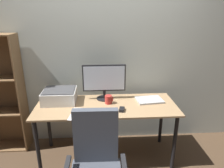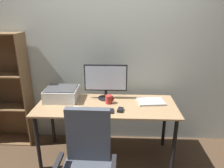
{
  "view_description": "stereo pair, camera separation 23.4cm",
  "coord_description": "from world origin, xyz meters",
  "px_view_note": "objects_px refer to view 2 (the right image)",
  "views": [
    {
      "loc": [
        -0.07,
        -2.26,
        1.8
      ],
      "look_at": [
        0.07,
        0.0,
        1.0
      ],
      "focal_mm": 33.18,
      "sensor_mm": 36.0,
      "label": 1
    },
    {
      "loc": [
        0.16,
        -2.26,
        1.8
      ],
      "look_at": [
        0.07,
        0.0,
        1.0
      ],
      "focal_mm": 33.18,
      "sensor_mm": 36.0,
      "label": 2
    }
  ],
  "objects_px": {
    "mouse": "(120,110)",
    "printer": "(62,94)",
    "bookshelf": "(6,91)",
    "keyboard": "(101,111)",
    "monitor": "(106,80)",
    "laptop": "(151,102)",
    "coffee_mug": "(109,99)",
    "desk": "(106,111)"
  },
  "relations": [
    {
      "from": "monitor",
      "to": "mouse",
      "type": "xyz_separation_m",
      "value": [
        0.19,
        -0.35,
        -0.24
      ]
    },
    {
      "from": "mouse",
      "to": "printer",
      "type": "distance_m",
      "value": 0.8
    },
    {
      "from": "coffee_mug",
      "to": "bookshelf",
      "type": "bearing_deg",
      "value": 168.72
    },
    {
      "from": "coffee_mug",
      "to": "laptop",
      "type": "bearing_deg",
      "value": 4.87
    },
    {
      "from": "coffee_mug",
      "to": "laptop",
      "type": "distance_m",
      "value": 0.52
    },
    {
      "from": "laptop",
      "to": "monitor",
      "type": "bearing_deg",
      "value": 163.5
    },
    {
      "from": "desk",
      "to": "monitor",
      "type": "relative_size",
      "value": 3.14
    },
    {
      "from": "bookshelf",
      "to": "laptop",
      "type": "bearing_deg",
      "value": -7.08
    },
    {
      "from": "keyboard",
      "to": "mouse",
      "type": "relative_size",
      "value": 3.02
    },
    {
      "from": "laptop",
      "to": "printer",
      "type": "relative_size",
      "value": 0.8
    },
    {
      "from": "mouse",
      "to": "coffee_mug",
      "type": "distance_m",
      "value": 0.25
    },
    {
      "from": "coffee_mug",
      "to": "printer",
      "type": "distance_m",
      "value": 0.61
    },
    {
      "from": "laptop",
      "to": "keyboard",
      "type": "bearing_deg",
      "value": -161.94
    },
    {
      "from": "keyboard",
      "to": "printer",
      "type": "bearing_deg",
      "value": 148.99
    },
    {
      "from": "mouse",
      "to": "bookshelf",
      "type": "bearing_deg",
      "value": 175.99
    },
    {
      "from": "mouse",
      "to": "printer",
      "type": "relative_size",
      "value": 0.24
    },
    {
      "from": "keyboard",
      "to": "bookshelf",
      "type": "height_order",
      "value": "bookshelf"
    },
    {
      "from": "monitor",
      "to": "coffee_mug",
      "type": "height_order",
      "value": "monitor"
    },
    {
      "from": "monitor",
      "to": "keyboard",
      "type": "height_order",
      "value": "monitor"
    },
    {
      "from": "mouse",
      "to": "coffee_mug",
      "type": "xyz_separation_m",
      "value": [
        -0.14,
        0.21,
        0.04
      ]
    },
    {
      "from": "desk",
      "to": "printer",
      "type": "height_order",
      "value": "printer"
    },
    {
      "from": "mouse",
      "to": "bookshelf",
      "type": "xyz_separation_m",
      "value": [
        -1.58,
        0.5,
        0.01
      ]
    },
    {
      "from": "monitor",
      "to": "keyboard",
      "type": "xyz_separation_m",
      "value": [
        -0.03,
        -0.37,
        -0.25
      ]
    },
    {
      "from": "mouse",
      "to": "printer",
      "type": "bearing_deg",
      "value": 171.62
    },
    {
      "from": "keyboard",
      "to": "mouse",
      "type": "height_order",
      "value": "mouse"
    },
    {
      "from": "coffee_mug",
      "to": "laptop",
      "type": "xyz_separation_m",
      "value": [
        0.52,
        0.04,
        -0.04
      ]
    },
    {
      "from": "laptop",
      "to": "printer",
      "type": "xyz_separation_m",
      "value": [
        -1.12,
        0.04,
        0.07
      ]
    },
    {
      "from": "laptop",
      "to": "printer",
      "type": "height_order",
      "value": "printer"
    },
    {
      "from": "printer",
      "to": "bookshelf",
      "type": "relative_size",
      "value": 0.26
    },
    {
      "from": "coffee_mug",
      "to": "bookshelf",
      "type": "xyz_separation_m",
      "value": [
        -1.44,
        0.29,
        -0.02
      ]
    },
    {
      "from": "desk",
      "to": "laptop",
      "type": "xyz_separation_m",
      "value": [
        0.55,
        0.09,
        0.09
      ]
    },
    {
      "from": "keyboard",
      "to": "printer",
      "type": "relative_size",
      "value": 0.72
    },
    {
      "from": "desk",
      "to": "laptop",
      "type": "height_order",
      "value": "laptop"
    },
    {
      "from": "laptop",
      "to": "coffee_mug",
      "type": "bearing_deg",
      "value": 178.57
    },
    {
      "from": "keyboard",
      "to": "mouse",
      "type": "distance_m",
      "value": 0.22
    },
    {
      "from": "coffee_mug",
      "to": "keyboard",
      "type": "bearing_deg",
      "value": -109.24
    },
    {
      "from": "desk",
      "to": "mouse",
      "type": "relative_size",
      "value": 17.51
    },
    {
      "from": "monitor",
      "to": "coffee_mug",
      "type": "relative_size",
      "value": 5.23
    },
    {
      "from": "mouse",
      "to": "laptop",
      "type": "height_order",
      "value": "mouse"
    },
    {
      "from": "monitor",
      "to": "laptop",
      "type": "bearing_deg",
      "value": -10.2
    },
    {
      "from": "monitor",
      "to": "keyboard",
      "type": "relative_size",
      "value": 1.85
    },
    {
      "from": "printer",
      "to": "bookshelf",
      "type": "xyz_separation_m",
      "value": [
        -0.84,
        0.2,
        -0.05
      ]
    }
  ]
}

